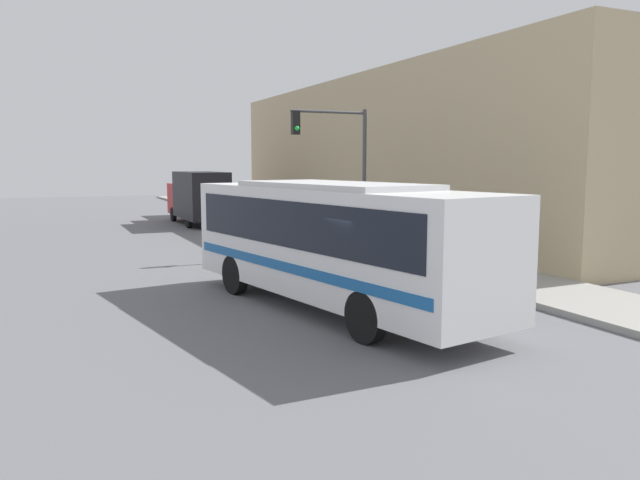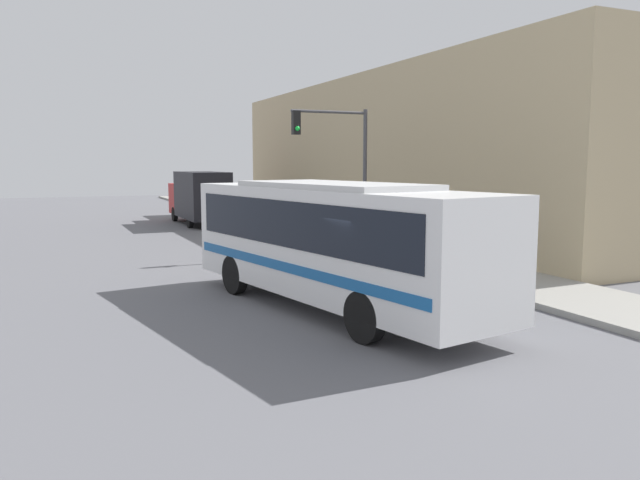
% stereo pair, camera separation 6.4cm
% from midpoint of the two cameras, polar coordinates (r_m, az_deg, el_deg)
% --- Properties ---
extents(ground_plane, '(120.00, 120.00, 0.00)m').
position_cam_midpoint_polar(ground_plane, '(14.64, 4.25, -7.47)').
color(ground_plane, slate).
extents(sidewalk, '(3.24, 70.00, 0.17)m').
position_cam_midpoint_polar(sidewalk, '(35.10, -2.51, 1.19)').
color(sidewalk, gray).
rests_on(sidewalk, ground_plane).
extents(building_facade, '(6.00, 31.44, 8.07)m').
position_cam_midpoint_polar(building_facade, '(34.03, 6.85, 7.63)').
color(building_facade, tan).
rests_on(building_facade, ground_plane).
extents(city_bus, '(4.33, 10.36, 3.19)m').
position_cam_midpoint_polar(city_bus, '(15.46, 1.05, 0.35)').
color(city_bus, white).
rests_on(city_bus, ground_plane).
extents(delivery_truck, '(2.22, 7.61, 3.15)m').
position_cam_midpoint_polar(delivery_truck, '(38.01, -11.18, 3.97)').
color(delivery_truck, black).
rests_on(delivery_truck, ground_plane).
extents(fire_hydrant, '(0.21, 0.28, 0.72)m').
position_cam_midpoint_polar(fire_hydrant, '(20.44, 11.67, -1.93)').
color(fire_hydrant, gold).
rests_on(fire_hydrant, sidewalk).
extents(traffic_light_pole, '(3.28, 0.35, 5.63)m').
position_cam_midpoint_polar(traffic_light_pole, '(24.97, 1.81, 7.84)').
color(traffic_light_pole, '#47474C').
rests_on(traffic_light_pole, sidewalk).
extents(parking_meter, '(0.14, 0.14, 1.33)m').
position_cam_midpoint_polar(parking_meter, '(25.35, 3.88, 1.15)').
color(parking_meter, '#47474C').
rests_on(parking_meter, sidewalk).
extents(pedestrian_near_corner, '(0.34, 0.34, 1.81)m').
position_cam_midpoint_polar(pedestrian_near_corner, '(28.65, 4.50, 1.88)').
color(pedestrian_near_corner, '#23283D').
rests_on(pedestrian_near_corner, sidewalk).
extents(pedestrian_mid_block, '(0.34, 0.34, 1.68)m').
position_cam_midpoint_polar(pedestrian_mid_block, '(21.13, 12.87, -0.32)').
color(pedestrian_mid_block, slate).
rests_on(pedestrian_mid_block, sidewalk).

